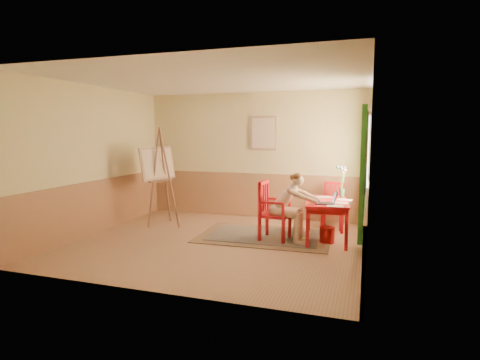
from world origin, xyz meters
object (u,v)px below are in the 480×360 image
(table, at_px, (326,206))
(laptop, at_px, (328,201))
(chair_left, at_px, (272,211))
(chair_back, at_px, (333,205))
(easel, at_px, (159,167))
(figure, at_px, (289,204))

(table, xyz_separation_m, laptop, (0.04, -0.30, 0.13))
(chair_left, relative_size, chair_back, 1.16)
(chair_back, bearing_deg, laptop, -89.27)
(table, height_order, easel, easel)
(laptop, distance_m, easel, 3.54)
(table, height_order, figure, figure)
(table, xyz_separation_m, easel, (-3.44, 0.18, 0.57))
(chair_left, relative_size, easel, 0.52)
(figure, relative_size, laptop, 3.02)
(chair_back, bearing_deg, table, -91.55)
(chair_left, xyz_separation_m, easel, (-2.51, 0.43, 0.67))
(chair_back, distance_m, easel, 3.64)
(table, distance_m, easel, 3.49)
(chair_left, xyz_separation_m, laptop, (0.97, -0.04, 0.23))
(table, bearing_deg, figure, -155.48)
(chair_back, distance_m, figure, 1.48)
(figure, xyz_separation_m, laptop, (0.67, -0.01, 0.09))
(table, relative_size, laptop, 3.16)
(laptop, bearing_deg, chair_left, 177.42)
(figure, relative_size, easel, 0.60)
(table, distance_m, laptop, 0.33)
(easel, bearing_deg, chair_back, 13.72)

